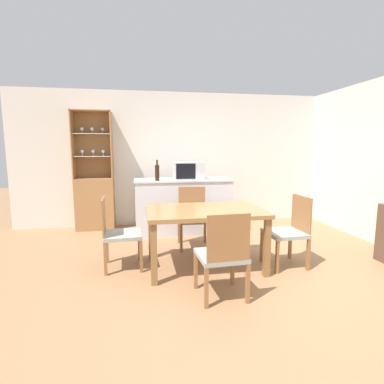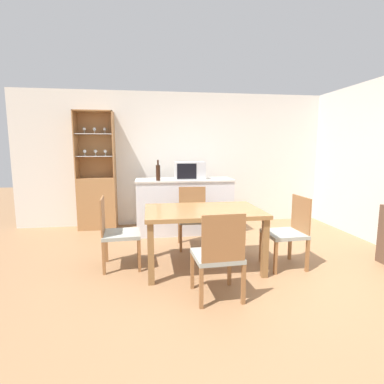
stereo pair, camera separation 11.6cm
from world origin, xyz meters
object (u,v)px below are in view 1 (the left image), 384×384
object	(u,v)px
dining_chair_head_near	(222,255)
display_cabinet	(95,195)
dining_table	(205,216)
wine_bottle	(157,172)
dining_chair_side_left_far	(119,233)
microwave	(189,170)
dining_chair_head_far	(193,217)
dining_chair_side_right_near	(288,231)

from	to	relation	value
dining_chair_head_near	display_cabinet	bearing A→B (deg)	115.47
dining_table	wine_bottle	size ratio (longest dim) A/B	4.15
dining_chair_head_near	wine_bottle	xyz separation A→B (m)	(-0.50, 2.21, 0.65)
display_cabinet	dining_table	distance (m)	2.66
dining_chair_side_left_far	microwave	size ratio (longest dim) A/B	1.74
microwave	dining_chair_head_far	bearing A→B (deg)	-93.74
wine_bottle	display_cabinet	bearing A→B (deg)	146.57
dining_chair_side_left_far	dining_chair_head_far	bearing A→B (deg)	119.44
dining_chair_head_near	wine_bottle	bearing A→B (deg)	99.60
microwave	dining_chair_side_left_far	bearing A→B (deg)	-127.61
dining_chair_head_near	wine_bottle	size ratio (longest dim) A/B	2.61
dining_table	dining_chair_head_near	distance (m)	0.85
dining_chair_head_near	dining_chair_side_right_near	distance (m)	1.26
dining_table	display_cabinet	bearing A→B (deg)	127.29
dining_table	wine_bottle	bearing A→B (deg)	109.96
display_cabinet	dining_chair_side_left_far	distance (m)	2.06
dining_chair_side_left_far	wine_bottle	world-z (taller)	wine_bottle
dining_chair_head_far	microwave	bearing A→B (deg)	-91.08
dining_chair_head_far	dining_chair_side_right_near	size ratio (longest dim) A/B	1.00
dining_table	wine_bottle	distance (m)	1.54
display_cabinet	dining_chair_side_right_near	size ratio (longest dim) A/B	2.40
dining_chair_head_near	dining_chair_side_left_far	bearing A→B (deg)	134.45
microwave	wine_bottle	world-z (taller)	wine_bottle
dining_chair_side_left_far	dining_chair_side_right_near	world-z (taller)	same
dining_chair_head_near	dining_chair_side_right_near	bearing A→B (deg)	29.65
dining_chair_head_far	microwave	size ratio (longest dim) A/B	1.74
display_cabinet	wine_bottle	bearing A→B (deg)	-33.43
dining_table	microwave	distance (m)	1.65
dining_chair_head_far	dining_chair_side_right_near	world-z (taller)	same
wine_bottle	dining_chair_head_near	bearing A→B (deg)	-77.11
display_cabinet	dining_chair_head_near	bearing A→B (deg)	-61.24
microwave	dining_chair_side_right_near	bearing A→B (deg)	-59.69
dining_chair_side_left_far	dining_chair_head_far	distance (m)	1.26
microwave	wine_bottle	distance (m)	0.59
display_cabinet	wine_bottle	world-z (taller)	display_cabinet
dining_table	microwave	size ratio (longest dim) A/B	2.77
dining_chair_head_far	display_cabinet	bearing A→B (deg)	-36.00
dining_chair_side_right_near	wine_bottle	xyz separation A→B (m)	(-1.56, 1.52, 0.65)
display_cabinet	dining_chair_head_near	distance (m)	3.36
dining_chair_head_near	dining_chair_side_right_near	world-z (taller)	same
dining_chair_head_near	dining_chair_side_left_far	world-z (taller)	same
dining_chair_head_far	dining_chair_side_left_far	bearing A→B (deg)	35.49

